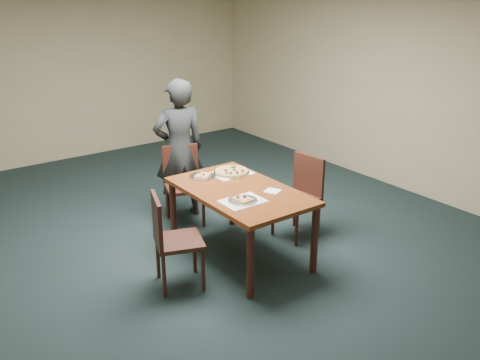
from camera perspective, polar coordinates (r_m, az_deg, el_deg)
ground at (r=5.85m, az=-1.98°, el=-7.06°), size 8.00×8.00×0.00m
room_shell at (r=5.28m, az=-2.21°, el=9.92°), size 8.00×8.00×8.00m
dining_table at (r=5.37m, az=0.00°, el=-1.92°), size 0.90×1.50×0.75m
chair_far at (r=6.30m, az=-6.13°, el=0.03°), size 0.53×0.53×0.91m
chair_left at (r=4.95m, az=-7.45°, el=-5.95°), size 0.53×0.53×0.91m
chair_right at (r=5.96m, az=6.56°, el=-1.21°), size 0.46×0.46×0.91m
diner at (r=6.36m, az=-6.50°, el=3.27°), size 0.68×0.52×1.68m
placemat_main at (r=5.79m, az=-0.91°, el=0.75°), size 0.42×0.32×0.00m
placemat_near at (r=5.06m, az=0.30°, el=-2.25°), size 0.40×0.30×0.00m
pizza_pan at (r=5.78m, az=-0.91°, el=0.94°), size 0.39×0.39×0.07m
slice_plate_near at (r=5.05m, az=0.29°, el=-2.12°), size 0.28×0.28×0.06m
slice_plate_far at (r=5.69m, az=-4.01°, el=0.46°), size 0.28×0.28×0.06m
napkin at (r=5.30m, az=3.49°, el=-1.18°), size 0.18×0.18×0.01m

